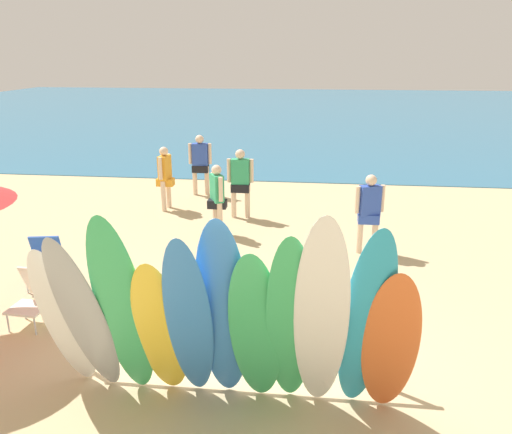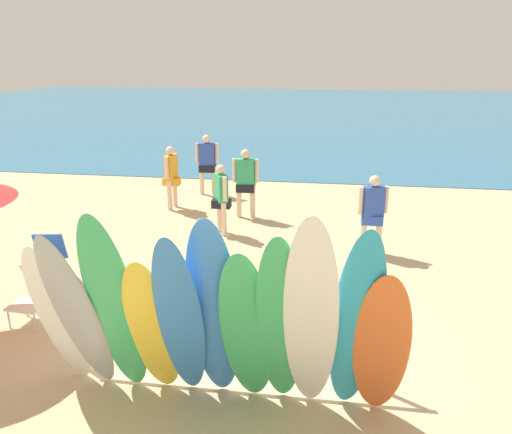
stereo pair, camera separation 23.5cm
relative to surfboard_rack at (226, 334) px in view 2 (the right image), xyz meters
The scene contains 21 objects.
ground 14.01m from the surfboard_rack, 90.00° to the left, with size 60.00×60.00×0.00m, color tan.
ocean_water 29.83m from the surfboard_rack, 90.00° to the left, with size 60.00×40.00×0.02m, color teal.
surfboard_rack is the anchor object (origin of this frame).
surfboard_white_0 1.89m from the surfboard_rack, 163.36° to the right, with size 0.51×0.07×2.04m, color white.
surfboard_grey_1 1.67m from the surfboard_rack, 152.69° to the right, with size 0.48×0.08×2.38m, color #999EA3.
surfboard_green_2 1.38m from the surfboard_rack, 143.55° to the right, with size 0.52×0.08×2.59m, color #38B266.
surfboard_yellow_3 0.97m from the surfboard_rack, 135.65° to the right, with size 0.53×0.06×2.06m, color yellow.
surfboard_blue_4 0.93m from the surfboard_rack, 114.21° to the right, with size 0.47×0.06×2.42m, color #337AD1.
surfboard_blue_5 0.84m from the surfboard_rack, 88.63° to the right, with size 0.55×0.07×2.50m, color #337AD1.
surfboard_green_6 0.83m from the surfboard_rack, 59.99° to the right, with size 0.56×0.08×2.16m, color #38B266.
surfboard_green_7 1.13m from the surfboard_rack, 44.35° to the right, with size 0.49×0.06×2.48m, color #38B266.
surfboard_white_8 1.44m from the surfboard_rack, 37.70° to the right, with size 0.53×0.06×2.73m, color white.
surfboard_teal_9 1.70m from the surfboard_rack, 25.33° to the right, with size 0.49×0.07×2.55m, color #289EC6.
surfboard_orange_10 1.86m from the surfboard_rack, 20.70° to the right, with size 0.56×0.07×2.06m, color orange.
beachgoer_near_rack 6.33m from the surfboard_rack, 97.56° to the left, with size 0.62×0.26×1.64m.
beachgoer_strolling 4.80m from the surfboard_rack, 65.91° to the left, with size 0.57×0.31×1.56m.
beachgoer_photographing 7.26m from the surfboard_rack, 112.47° to the left, with size 0.41×0.59×1.58m.
beachgoer_midbeach 5.19m from the surfboard_rack, 102.84° to the left, with size 0.40×0.51×1.53m.
beachgoer_by_water 8.44m from the surfboard_rack, 105.18° to the left, with size 0.62×0.26×1.65m.
beach_chair_red 3.25m from the surfboard_rack, 161.26° to the left, with size 0.55×0.71×0.82m.
beach_chair_blue 4.24m from the surfboard_rack, 147.50° to the left, with size 0.62×0.75×0.83m.
Camera 2 is at (1.13, -5.17, 3.77)m, focal length 35.85 mm.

